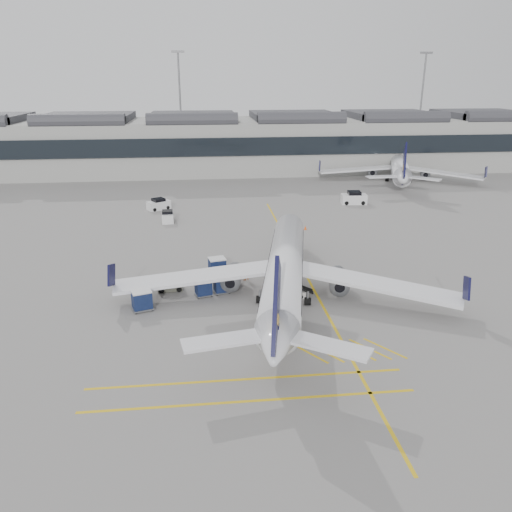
{
  "coord_description": "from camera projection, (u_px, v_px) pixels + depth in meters",
  "views": [
    {
      "loc": [
        -0.61,
        -39.54,
        19.81
      ],
      "look_at": [
        4.18,
        3.99,
        4.0
      ],
      "focal_mm": 35.0,
      "sensor_mm": 36.0,
      "label": 1
    }
  ],
  "objects": [
    {
      "name": "service_van_mid",
      "position": [
        168.0,
        217.0,
        71.96
      ],
      "size": [
        1.79,
        3.3,
        1.65
      ],
      "rotation": [
        0.0,
        0.0,
        1.63
      ],
      "color": "silver",
      "rests_on": "ground"
    },
    {
      "name": "pushback_tug",
      "position": [
        170.0,
        284.0,
        48.88
      ],
      "size": [
        2.45,
        1.62,
        1.32
      ],
      "rotation": [
        0.0,
        0.0,
        0.07
      ],
      "color": "#525246",
      "rests_on": "ground"
    },
    {
      "name": "baggage_cart_c",
      "position": [
        203.0,
        287.0,
        47.49
      ],
      "size": [
        1.87,
        1.67,
        1.66
      ],
      "rotation": [
        0.0,
        0.0,
        0.27
      ],
      "color": "gray",
      "rests_on": "ground"
    },
    {
      "name": "ramp_agent_b",
      "position": [
        245.0,
        273.0,
        51.24
      ],
      "size": [
        0.99,
        0.94,
        1.62
      ],
      "primitive_type": "imported",
      "rotation": [
        0.0,
        0.0,
        3.72
      ],
      "color": "orange",
      "rests_on": "ground"
    },
    {
      "name": "airliner_main",
      "position": [
        285.0,
        270.0,
        46.65
      ],
      "size": [
        31.45,
        34.7,
        9.33
      ],
      "rotation": [
        0.0,
        0.0,
        -0.21
      ],
      "color": "white",
      "rests_on": "ground"
    },
    {
      "name": "terminal",
      "position": [
        203.0,
        143.0,
        108.92
      ],
      "size": [
        200.0,
        20.45,
        12.4
      ],
      "color": "#9E9E99",
      "rests_on": "ground"
    },
    {
      "name": "safety_cone_nose",
      "position": [
        305.0,
        228.0,
        68.31
      ],
      "size": [
        0.39,
        0.39,
        0.55
      ],
      "primitive_type": "cone",
      "color": "#F24C0A",
      "rests_on": "ground"
    },
    {
      "name": "apron_markings",
      "position": [
        303.0,
        270.0,
        54.14
      ],
      "size": [
        0.25,
        60.0,
        0.01
      ],
      "primitive_type": "cube",
      "color": "gold",
      "rests_on": "ground"
    },
    {
      "name": "baggage_cart_b",
      "position": [
        222.0,
        285.0,
        48.17
      ],
      "size": [
        1.76,
        1.57,
        1.59
      ],
      "rotation": [
        0.0,
        0.0,
        0.24
      ],
      "color": "gray",
      "rests_on": "ground"
    },
    {
      "name": "baggage_cart_d",
      "position": [
        142.0,
        300.0,
        44.55
      ],
      "size": [
        2.17,
        1.97,
        1.89
      ],
      "rotation": [
        0.0,
        0.0,
        0.32
      ],
      "color": "gray",
      "rests_on": "ground"
    },
    {
      "name": "baggage_cart_a",
      "position": [
        217.0,
        266.0,
        52.39
      ],
      "size": [
        2.08,
        1.83,
        1.91
      ],
      "rotation": [
        0.0,
        0.0,
        0.21
      ],
      "color": "gray",
      "rests_on": "ground"
    },
    {
      "name": "safety_cone_engine",
      "position": [
        336.0,
        285.0,
        49.62
      ],
      "size": [
        0.34,
        0.34,
        0.48
      ],
      "primitive_type": "cone",
      "color": "#F24C0A",
      "rests_on": "ground"
    },
    {
      "name": "service_van_left",
      "position": [
        159.0,
        204.0,
        78.48
      ],
      "size": [
        3.87,
        3.3,
        1.79
      ],
      "rotation": [
        0.0,
        0.0,
        0.55
      ],
      "color": "silver",
      "rests_on": "ground"
    },
    {
      "name": "airliner_far",
      "position": [
        399.0,
        167.0,
        99.83
      ],
      "size": [
        30.46,
        33.77,
        9.35
      ],
      "rotation": [
        0.0,
        0.0,
        -0.33
      ],
      "color": "white",
      "rests_on": "ground"
    },
    {
      "name": "belt_loader",
      "position": [
        286.0,
        291.0,
        47.54
      ],
      "size": [
        4.37,
        1.79,
        1.75
      ],
      "rotation": [
        0.0,
        0.0,
        -0.11
      ],
      "color": "beige",
      "rests_on": "ground"
    },
    {
      "name": "ground",
      "position": [
        214.0,
        316.0,
        43.76
      ],
      "size": [
        220.0,
        220.0,
        0.0
      ],
      "primitive_type": "plane",
      "color": "gray",
      "rests_on": "ground"
    },
    {
      "name": "ramp_agent_a",
      "position": [
        273.0,
        282.0,
        48.99
      ],
      "size": [
        0.7,
        0.68,
        1.62
      ],
      "primitive_type": "imported",
      "rotation": [
        0.0,
        0.0,
        0.73
      ],
      "color": "#FC460D",
      "rests_on": "ground"
    },
    {
      "name": "light_masts",
      "position": [
        194.0,
        100.0,
        119.07
      ],
      "size": [
        113.0,
        0.6,
        25.45
      ],
      "color": "slate",
      "rests_on": "ground"
    },
    {
      "name": "service_van_right",
      "position": [
        354.0,
        198.0,
        81.95
      ],
      "size": [
        4.21,
        2.36,
        2.09
      ],
      "rotation": [
        0.0,
        0.0,
        -0.08
      ],
      "color": "silver",
      "rests_on": "ground"
    }
  ]
}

